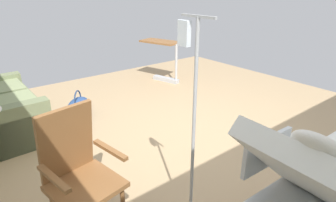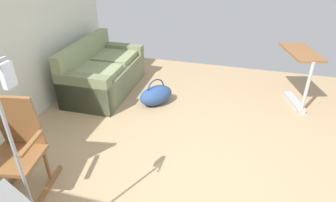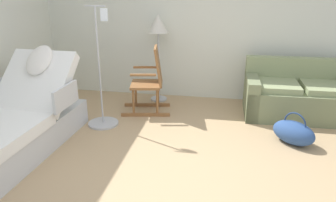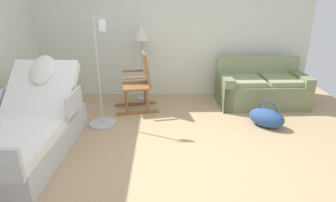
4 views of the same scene
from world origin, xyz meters
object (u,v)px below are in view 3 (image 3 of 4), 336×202
couch (298,97)px  duffel_bag (294,132)px  hospital_bed (18,126)px  iv_pole (103,108)px  rocking_chair (151,81)px  floor_lamp (158,29)px

couch → duffel_bag: (-0.22, -1.00, -0.15)m
hospital_bed → iv_pole: size_ratio=1.24×
duffel_bag → iv_pole: iv_pole is taller
rocking_chair → couch: bearing=6.0°
hospital_bed → couch: size_ratio=1.30×
couch → duffel_bag: 1.03m
duffel_bag → iv_pole: 2.63m
rocking_chair → iv_pole: (-0.57, -0.63, -0.25)m
rocking_chair → floor_lamp: floor_lamp is taller
couch → rocking_chair: bearing=-174.0°
hospital_bed → rocking_chair: hospital_bed is taller
duffel_bag → hospital_bed: bearing=-167.0°
hospital_bed → duffel_bag: bearing=13.0°
floor_lamp → iv_pole: iv_pole is taller
hospital_bed → floor_lamp: floor_lamp is taller
duffel_bag → iv_pole: size_ratio=0.38×
rocking_chair → iv_pole: size_ratio=0.62×
rocking_chair → iv_pole: bearing=-131.8°
floor_lamp → duffel_bag: bearing=-32.7°
floor_lamp → duffel_bag: (2.05, -1.31, -1.07)m
duffel_bag → iv_pole: bearing=177.2°
couch → iv_pole: bearing=-162.9°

